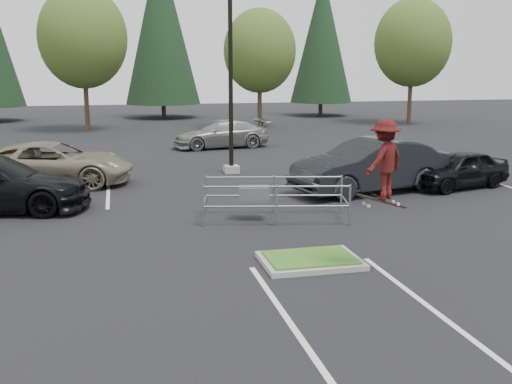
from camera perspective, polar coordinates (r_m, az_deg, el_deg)
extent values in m
plane|color=black|center=(13.64, 5.18, -6.78)|extent=(120.00, 120.00, 0.00)
cube|color=gray|center=(13.62, 5.19, -6.54)|extent=(2.20, 1.60, 0.12)
cube|color=#2A5D1D|center=(13.60, 5.19, -6.24)|extent=(1.95, 1.35, 0.05)
cube|color=silver|center=(21.70, -13.90, -0.05)|extent=(0.12, 5.20, 0.01)
cube|color=silver|center=(21.91, -20.97, -0.38)|extent=(0.12, 5.20, 0.01)
cube|color=silver|center=(23.35, 8.75, 0.99)|extent=(0.12, 5.20, 0.01)
cube|color=silver|center=(24.48, 14.63, 1.24)|extent=(0.12, 5.20, 0.01)
cube|color=silver|center=(25.84, 19.94, 1.45)|extent=(0.12, 5.20, 0.01)
cube|color=silver|center=(10.60, 3.29, -12.37)|extent=(0.12, 6.00, 0.01)
cube|color=silver|center=(11.60, 16.42, -10.65)|extent=(0.12, 6.00, 0.01)
cube|color=gray|center=(25.05, -2.36, 2.19)|extent=(0.60, 0.60, 0.30)
cylinder|color=black|center=(24.70, -2.45, 13.35)|extent=(0.18, 0.18, 10.00)
cylinder|color=#38281C|center=(42.88, -15.83, 7.93)|extent=(0.32, 0.32, 3.50)
ellipsoid|color=#30551F|center=(42.84, -16.17, 13.95)|extent=(5.89, 5.89, 6.77)
sphere|color=#30551F|center=(42.49, -15.31, 13.02)|extent=(3.68, 3.68, 3.68)
sphere|color=#30551F|center=(43.24, -16.78, 13.16)|extent=(4.05, 4.05, 4.05)
cylinder|color=#38281C|center=(43.35, 0.35, 8.11)|extent=(0.32, 0.32, 3.04)
ellipsoid|color=#30551F|center=(43.27, 0.36, 13.30)|extent=(5.12, 5.12, 5.89)
sphere|color=#30551F|center=(43.11, 1.25, 12.45)|extent=(3.20, 3.20, 3.20)
sphere|color=#30551F|center=(43.54, -0.43, 12.65)|extent=(3.52, 3.52, 3.52)
cylinder|color=#38281C|center=(48.04, 14.41, 8.33)|extent=(0.32, 0.32, 3.42)
ellipsoid|color=#30551F|center=(48.00, 14.69, 13.59)|extent=(5.76, 5.76, 6.62)
sphere|color=#30551F|center=(47.99, 15.46, 12.69)|extent=(3.60, 3.60, 3.60)
sphere|color=#30551F|center=(48.11, 13.89, 12.98)|extent=(3.96, 3.96, 3.96)
cylinder|color=#38281C|center=(53.05, -8.78, 7.66)|extent=(0.36, 0.36, 1.20)
cone|color=black|center=(53.03, -9.03, 15.49)|extent=(6.38, 6.38, 13.30)
cylinder|color=#38281C|center=(54.97, 6.15, 7.87)|extent=(0.36, 0.36, 1.20)
cone|color=black|center=(54.90, 6.30, 14.39)|extent=(5.50, 5.50, 11.30)
cylinder|color=gray|center=(16.57, -5.08, -1.32)|extent=(0.06, 0.06, 1.17)
cylinder|color=gray|center=(17.95, -4.79, -0.29)|extent=(0.06, 0.06, 1.17)
cylinder|color=gray|center=(16.56, 1.97, -1.29)|extent=(0.06, 0.06, 1.17)
cylinder|color=gray|center=(17.94, 1.71, -0.26)|extent=(0.06, 0.06, 1.17)
cylinder|color=gray|center=(16.80, 8.92, -1.24)|extent=(0.06, 0.06, 1.17)
cylinder|color=gray|center=(18.17, 8.13, -0.22)|extent=(0.06, 0.06, 1.17)
cylinder|color=gray|center=(16.56, 1.97, -1.38)|extent=(3.99, 0.89, 0.05)
cylinder|color=gray|center=(16.44, 1.98, 0.52)|extent=(3.99, 0.89, 0.05)
cylinder|color=gray|center=(17.95, 1.71, -0.34)|extent=(3.99, 0.89, 0.05)
cylinder|color=gray|center=(17.84, 1.72, 1.42)|extent=(3.99, 0.89, 0.05)
cube|color=gray|center=(17.20, -0.19, -0.28)|extent=(0.96, 0.70, 0.49)
cube|color=black|center=(12.75, 11.86, -0.84)|extent=(1.07, 0.40, 0.36)
cylinder|color=silver|center=(12.53, 10.68, -1.30)|extent=(0.07, 0.04, 0.07)
cylinder|color=silver|center=(12.73, 10.28, -1.08)|extent=(0.07, 0.04, 0.07)
cylinder|color=silver|center=(12.81, 13.40, -1.13)|extent=(0.07, 0.04, 0.07)
cylinder|color=silver|center=(13.00, 12.97, -0.92)|extent=(0.07, 0.04, 0.07)
imported|color=maroon|center=(12.59, 12.02, 3.03)|extent=(1.23, 1.08, 1.66)
imported|color=gray|center=(23.55, -18.83, 2.57)|extent=(6.17, 3.60, 1.61)
imported|color=black|center=(21.38, 10.81, 2.45)|extent=(5.97, 3.18, 1.87)
imported|color=black|center=(23.05, 18.78, 2.08)|extent=(4.32, 2.63, 1.37)
imported|color=gray|center=(32.80, -3.27, 5.55)|extent=(5.47, 2.86, 1.51)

